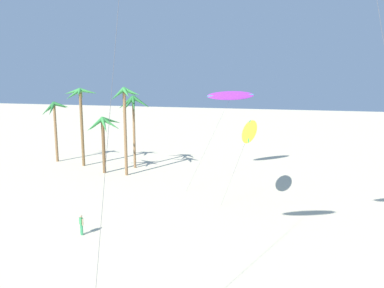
{
  "coord_description": "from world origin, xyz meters",
  "views": [
    {
      "loc": [
        8.67,
        1.29,
        12.55
      ],
      "look_at": [
        1.91,
        25.85,
        8.0
      ],
      "focal_mm": 35.55,
      "sensor_mm": 36.0,
      "label": 1
    }
  ],
  "objects_px": {
    "palm_tree_2": "(103,128)",
    "palm_tree_4": "(125,104)",
    "palm_tree_0": "(55,114)",
    "flying_kite_1": "(231,96)",
    "palm_tree_3": "(134,108)",
    "palm_tree_1": "(81,103)",
    "flying_kite_2": "(249,131)",
    "person_near_left": "(81,224)"
  },
  "relations": [
    {
      "from": "palm_tree_0",
      "to": "person_near_left",
      "type": "bearing_deg",
      "value": -51.8
    },
    {
      "from": "palm_tree_0",
      "to": "flying_kite_1",
      "type": "height_order",
      "value": "flying_kite_1"
    },
    {
      "from": "palm_tree_1",
      "to": "flying_kite_1",
      "type": "distance_m",
      "value": 20.77
    },
    {
      "from": "palm_tree_4",
      "to": "palm_tree_1",
      "type": "bearing_deg",
      "value": 158.84
    },
    {
      "from": "palm_tree_1",
      "to": "palm_tree_3",
      "type": "xyz_separation_m",
      "value": [
        7.54,
        0.83,
        -0.67
      ]
    },
    {
      "from": "palm_tree_0",
      "to": "flying_kite_2",
      "type": "distance_m",
      "value": 31.47
    },
    {
      "from": "flying_kite_2",
      "to": "flying_kite_1",
      "type": "bearing_deg",
      "value": 108.92
    },
    {
      "from": "palm_tree_0",
      "to": "palm_tree_1",
      "type": "xyz_separation_m",
      "value": [
        5.3,
        -1.49,
        1.81
      ]
    },
    {
      "from": "palm_tree_0",
      "to": "palm_tree_4",
      "type": "xyz_separation_m",
      "value": [
        13.42,
        -4.64,
        2.04
      ]
    },
    {
      "from": "palm_tree_1",
      "to": "person_near_left",
      "type": "bearing_deg",
      "value": -59.33
    },
    {
      "from": "flying_kite_2",
      "to": "person_near_left",
      "type": "relative_size",
      "value": 4.98
    },
    {
      "from": "flying_kite_1",
      "to": "palm_tree_3",
      "type": "bearing_deg",
      "value": -175.42
    },
    {
      "from": "palm_tree_2",
      "to": "palm_tree_4",
      "type": "relative_size",
      "value": 0.66
    },
    {
      "from": "palm_tree_2",
      "to": "person_near_left",
      "type": "relative_size",
      "value": 4.42
    },
    {
      "from": "person_near_left",
      "to": "flying_kite_2",
      "type": "bearing_deg",
      "value": 46.5
    },
    {
      "from": "palm_tree_1",
      "to": "palm_tree_3",
      "type": "height_order",
      "value": "palm_tree_1"
    },
    {
      "from": "palm_tree_4",
      "to": "flying_kite_1",
      "type": "relative_size",
      "value": 0.91
    },
    {
      "from": "palm_tree_3",
      "to": "flying_kite_2",
      "type": "height_order",
      "value": "palm_tree_3"
    },
    {
      "from": "palm_tree_2",
      "to": "flying_kite_2",
      "type": "height_order",
      "value": "flying_kite_2"
    },
    {
      "from": "palm_tree_2",
      "to": "palm_tree_4",
      "type": "height_order",
      "value": "palm_tree_4"
    },
    {
      "from": "palm_tree_3",
      "to": "flying_kite_1",
      "type": "bearing_deg",
      "value": 4.58
    },
    {
      "from": "palm_tree_3",
      "to": "flying_kite_2",
      "type": "distance_m",
      "value": 19.5
    },
    {
      "from": "palm_tree_3",
      "to": "person_near_left",
      "type": "relative_size",
      "value": 5.96
    },
    {
      "from": "palm_tree_2",
      "to": "flying_kite_1",
      "type": "relative_size",
      "value": 0.6
    },
    {
      "from": "palm_tree_1",
      "to": "palm_tree_2",
      "type": "relative_size",
      "value": 1.48
    },
    {
      "from": "palm_tree_2",
      "to": "palm_tree_1",
      "type": "bearing_deg",
      "value": 149.71
    },
    {
      "from": "palm_tree_2",
      "to": "palm_tree_4",
      "type": "xyz_separation_m",
      "value": [
        3.31,
        -0.34,
        3.22
      ]
    },
    {
      "from": "palm_tree_0",
      "to": "palm_tree_3",
      "type": "bearing_deg",
      "value": -2.98
    },
    {
      "from": "flying_kite_2",
      "to": "person_near_left",
      "type": "height_order",
      "value": "flying_kite_2"
    },
    {
      "from": "palm_tree_1",
      "to": "person_near_left",
      "type": "distance_m",
      "value": 26.05
    },
    {
      "from": "palm_tree_0",
      "to": "palm_tree_4",
      "type": "height_order",
      "value": "palm_tree_4"
    },
    {
      "from": "palm_tree_3",
      "to": "person_near_left",
      "type": "distance_m",
      "value": 23.88
    },
    {
      "from": "palm_tree_4",
      "to": "flying_kite_1",
      "type": "xyz_separation_m",
      "value": [
        12.54,
        5.02,
        0.96
      ]
    },
    {
      "from": "palm_tree_0",
      "to": "flying_kite_2",
      "type": "relative_size",
      "value": 1.07
    },
    {
      "from": "palm_tree_1",
      "to": "palm_tree_4",
      "type": "relative_size",
      "value": 0.98
    },
    {
      "from": "flying_kite_1",
      "to": "person_near_left",
      "type": "height_order",
      "value": "flying_kite_1"
    },
    {
      "from": "palm_tree_4",
      "to": "flying_kite_1",
      "type": "distance_m",
      "value": 13.54
    },
    {
      "from": "palm_tree_3",
      "to": "palm_tree_4",
      "type": "relative_size",
      "value": 0.89
    },
    {
      "from": "palm_tree_1",
      "to": "person_near_left",
      "type": "height_order",
      "value": "palm_tree_1"
    },
    {
      "from": "palm_tree_1",
      "to": "palm_tree_3",
      "type": "distance_m",
      "value": 7.62
    },
    {
      "from": "palm_tree_4",
      "to": "palm_tree_2",
      "type": "bearing_deg",
      "value": 174.21
    },
    {
      "from": "palm_tree_2",
      "to": "palm_tree_3",
      "type": "relative_size",
      "value": 0.74
    }
  ]
}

